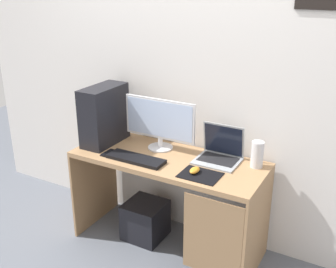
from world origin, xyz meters
name	(u,v)px	position (x,y,z in m)	size (l,w,h in m)	color
ground_plane	(168,243)	(0.00, 0.00, 0.00)	(8.00, 8.00, 0.00)	slate
wall_back	(190,69)	(0.00, 0.32, 1.30)	(4.00, 0.05, 2.60)	silver
desk	(170,178)	(0.02, -0.01, 0.58)	(1.38, 0.55, 0.73)	#A37A51
pc_tower	(104,115)	(-0.56, 0.02, 0.95)	(0.18, 0.40, 0.44)	black
monitor	(160,123)	(-0.13, 0.11, 0.93)	(0.56, 0.19, 0.38)	silver
laptop	(219,154)	(0.33, 0.14, 0.78)	(0.30, 0.25, 0.25)	#9EA3A8
speaker	(257,154)	(0.59, 0.16, 0.82)	(0.08, 0.08, 0.18)	silver
keyboard	(136,159)	(-0.17, -0.15, 0.74)	(0.42, 0.14, 0.02)	black
mousepad	(200,175)	(0.31, -0.14, 0.73)	(0.26, 0.20, 0.01)	black
mouse_left	(195,170)	(0.27, -0.13, 0.75)	(0.06, 0.10, 0.03)	orange
cell_phone	(109,153)	(-0.40, -0.15, 0.73)	(0.07, 0.13, 0.01)	black
subwoofer	(145,220)	(-0.20, 0.00, 0.15)	(0.30, 0.30, 0.30)	black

